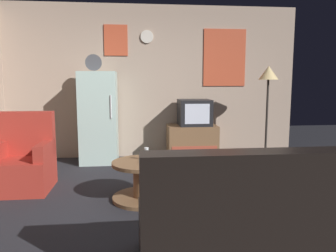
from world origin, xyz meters
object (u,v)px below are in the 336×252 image
at_px(coffee_table, 144,181).
at_px(wine_glass, 146,154).
at_px(fridge, 99,117).
at_px(crt_tv, 194,112).
at_px(armchair, 23,163).
at_px(tv_stand, 192,142).
at_px(mug_ceramic_white, 157,155).
at_px(couch, 259,227).
at_px(mug_ceramic_tan, 162,158).
at_px(remote_control, 146,161).
at_px(standing_lamp, 268,80).

distance_m(coffee_table, wine_glass, 0.30).
xyz_separation_m(fridge, crt_tv, (1.61, 0.02, 0.06)).
relative_size(coffee_table, armchair, 0.75).
relative_size(crt_tv, wine_glass, 3.60).
bearing_deg(fridge, coffee_table, -69.91).
height_order(tv_stand, coffee_table, tv_stand).
bearing_deg(mug_ceramic_white, couch, -69.22).
bearing_deg(crt_tv, mug_ceramic_tan, -110.67).
relative_size(crt_tv, mug_ceramic_tan, 6.00).
bearing_deg(mug_ceramic_white, mug_ceramic_tan, -72.49).
bearing_deg(tv_stand, crt_tv, -1.43).
bearing_deg(couch, armchair, 138.15).
distance_m(tv_stand, wine_glass, 2.03).
bearing_deg(wine_glass, remote_control, -95.62).
bearing_deg(wine_glass, standing_lamp, 35.86).
height_order(fridge, wine_glass, fridge).
xyz_separation_m(mug_ceramic_white, mug_ceramic_tan, (0.05, -0.17, 0.00)).
xyz_separation_m(wine_glass, remote_control, (-0.01, -0.09, -0.06)).
bearing_deg(mug_ceramic_tan, mug_ceramic_white, 107.51).
xyz_separation_m(fridge, coffee_table, (0.68, -1.85, -0.53)).
bearing_deg(mug_ceramic_white, fridge, 115.94).
xyz_separation_m(tv_stand, standing_lamp, (1.18, -0.35, 1.06)).
xyz_separation_m(fridge, standing_lamp, (2.75, -0.33, 0.60)).
distance_m(tv_stand, crt_tv, 0.52).
bearing_deg(wine_glass, coffee_table, -122.56).
relative_size(tv_stand, mug_ceramic_white, 9.33).
relative_size(standing_lamp, remote_control, 10.60).
bearing_deg(fridge, mug_ceramic_white, -64.06).
bearing_deg(tv_stand, mug_ceramic_white, -112.87).
bearing_deg(tv_stand, wine_glass, -115.20).
xyz_separation_m(standing_lamp, mug_ceramic_white, (-1.91, -1.39, -0.87)).
relative_size(tv_stand, remote_control, 5.60).
xyz_separation_m(coffee_table, armchair, (-1.48, 0.53, 0.12)).
bearing_deg(standing_lamp, coffee_table, -143.62).
bearing_deg(armchair, crt_tv, 29.12).
height_order(coffee_table, armchair, armchair).
xyz_separation_m(remote_control, couch, (0.75, -1.46, -0.14)).
bearing_deg(mug_ceramic_tan, armchair, 161.55).
xyz_separation_m(mug_ceramic_white, armchair, (-1.64, 0.40, -0.15)).
bearing_deg(fridge, armchair, -121.40).
distance_m(coffee_table, mug_ceramic_tan, 0.34).
distance_m(tv_stand, mug_ceramic_white, 1.90).
bearing_deg(armchair, wine_glass, -17.52).
bearing_deg(remote_control, armchair, 137.21).
xyz_separation_m(wine_glass, mug_ceramic_white, (0.12, 0.08, -0.03)).
bearing_deg(wine_glass, mug_ceramic_white, 33.52).
distance_m(mug_ceramic_tan, remote_control, 0.19).
relative_size(tv_stand, standing_lamp, 0.53).
height_order(standing_lamp, wine_glass, standing_lamp).
height_order(crt_tv, armchair, crt_tv).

